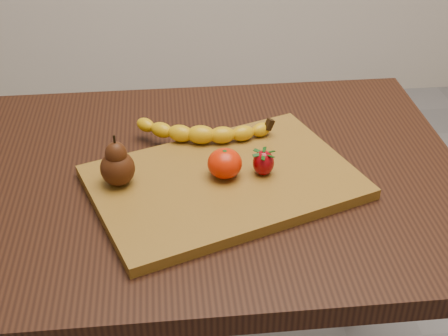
{
  "coord_description": "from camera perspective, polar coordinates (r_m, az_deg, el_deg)",
  "views": [
    {
      "loc": [
        -0.04,
        -0.94,
        1.4
      ],
      "look_at": [
        0.05,
        -0.05,
        0.8
      ],
      "focal_mm": 50.0,
      "sensor_mm": 36.0,
      "label": 1
    }
  ],
  "objects": [
    {
      "name": "pear",
      "position": [
        1.07,
        -9.79,
        0.72
      ],
      "size": [
        0.07,
        0.07,
        0.09
      ],
      "primitive_type": null,
      "rotation": [
        0.0,
        0.0,
        -0.23
      ],
      "color": "#3F1C0A",
      "rests_on": "cutting_board"
    },
    {
      "name": "cutting_board",
      "position": [
        1.1,
        0.0,
        -1.3
      ],
      "size": [
        0.53,
        0.44,
        0.02
      ],
      "primitive_type": "cube",
      "rotation": [
        0.0,
        0.0,
        0.35
      ],
      "color": "olive",
      "rests_on": "table"
    },
    {
      "name": "table",
      "position": [
        1.2,
        -2.76,
        -4.37
      ],
      "size": [
        1.0,
        0.7,
        0.76
      ],
      "color": "black",
      "rests_on": "ground"
    },
    {
      "name": "strawberry",
      "position": [
        1.09,
        3.63,
        0.56
      ],
      "size": [
        0.05,
        0.05,
        0.05
      ],
      "primitive_type": null,
      "rotation": [
        0.0,
        0.0,
        0.28
      ],
      "color": "#8F030B",
      "rests_on": "cutting_board"
    },
    {
      "name": "mandarin",
      "position": [
        1.08,
        0.07,
        0.43
      ],
      "size": [
        0.07,
        0.07,
        0.05
      ],
      "primitive_type": "ellipsoid",
      "rotation": [
        0.0,
        0.0,
        -0.16
      ],
      "color": "red",
      "rests_on": "cutting_board"
    },
    {
      "name": "banana",
      "position": [
        1.18,
        -2.12,
        3.07
      ],
      "size": [
        0.23,
        0.1,
        0.04
      ],
      "primitive_type": null,
      "rotation": [
        0.0,
        0.0,
        -0.18
      ],
      "color": "#DEAB0A",
      "rests_on": "cutting_board"
    }
  ]
}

